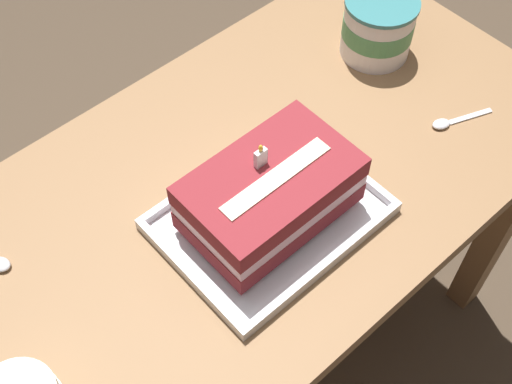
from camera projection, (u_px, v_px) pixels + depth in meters
name	position (u px, v px, depth m)	size (l,w,h in m)	color
ground_plane	(248.00, 357.00, 1.77)	(8.00, 8.00, 0.00)	#4C3D2D
dining_table	(244.00, 224.00, 1.25)	(1.24, 0.64, 0.76)	olive
foil_tray	(269.00, 217.00, 1.10)	(0.34, 0.26, 0.02)	silver
birthday_cake	(270.00, 193.00, 1.05)	(0.26, 0.16, 0.15)	maroon
ice_cream_tub	(378.00, 26.00, 1.29)	(0.14, 0.14, 0.12)	white
serving_spoon_by_bowls	(448.00, 122.00, 1.23)	(0.12, 0.06, 0.01)	silver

